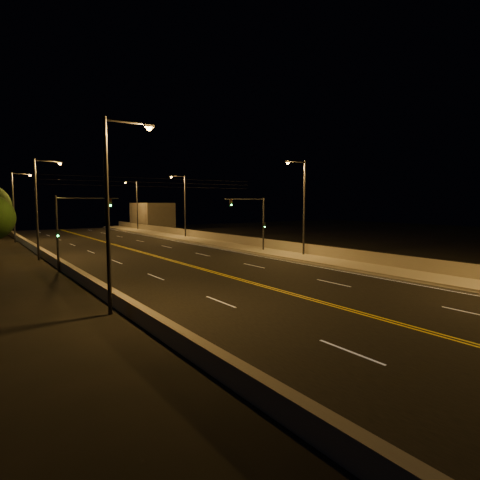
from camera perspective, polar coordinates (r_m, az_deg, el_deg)
ground at (r=18.57m, az=28.29°, el=-12.39°), size 160.00×160.00×0.00m
road at (r=32.55m, az=-4.92°, el=-4.28°), size 18.00×120.00×0.02m
sidewalk at (r=38.97m, az=9.01°, el=-2.52°), size 3.60×120.00×0.30m
curb at (r=37.72m, az=6.95°, el=-2.87°), size 0.14×120.00×0.15m
parapet_wall at (r=40.03m, az=10.74°, el=-1.40°), size 0.30×120.00×1.00m
jersey_barrier at (r=29.05m, az=-21.45°, el=-5.07°), size 0.45×120.00×0.77m
distant_building_right at (r=85.48m, az=-12.40°, el=3.39°), size 6.00×10.00×5.34m
parapet_rail at (r=39.98m, az=10.75°, el=-0.65°), size 0.06×120.00×0.06m
lane_markings at (r=32.49m, az=-4.85°, el=-4.28°), size 17.32×116.00×0.00m
streetlight_1 at (r=39.87m, az=8.84°, el=5.31°), size 2.55×0.28×9.49m
streetlight_2 at (r=61.14m, az=-8.06°, el=5.33°), size 2.55×0.28×9.49m
streetlight_3 at (r=79.69m, az=-14.60°, el=5.21°), size 2.55×0.28×9.49m
streetlight_4 at (r=20.33m, az=-17.66°, el=5.11°), size 2.55×0.28×9.49m
streetlight_5 at (r=42.15m, az=-26.63°, el=4.81°), size 2.55×0.28×9.49m
streetlight_6 at (r=62.50m, az=-29.30°, el=4.69°), size 2.55×0.28×9.49m
traffic_signal_right at (r=43.08m, az=2.30°, el=3.17°), size 5.11×0.31×6.00m
traffic_signal_left at (r=35.16m, az=-22.98°, el=2.25°), size 5.11×0.31×6.00m
overhead_wires at (r=40.66m, az=-11.73°, el=8.00°), size 22.00×0.03×0.83m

